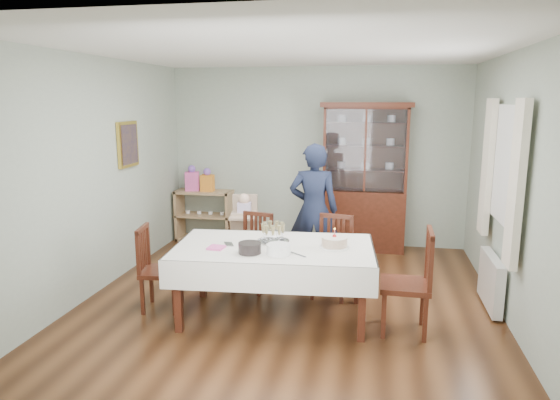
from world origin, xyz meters
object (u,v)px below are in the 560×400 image
(chair_far_left, at_px, (253,267))
(chair_far_right, at_px, (332,273))
(chair_end_left, at_px, (160,285))
(chair_end_right, at_px, (406,302))
(dining_table, at_px, (274,281))
(gift_bag_pink, at_px, (192,179))
(gift_bag_orange, at_px, (207,181))
(sideboard, at_px, (205,215))
(birthday_cake, at_px, (334,242))
(high_chair, at_px, (245,239))
(china_cabinet, at_px, (365,175))
(woman, at_px, (314,210))
(champagne_tray, at_px, (273,236))

(chair_far_left, bearing_deg, chair_far_right, 9.11)
(chair_end_left, xyz_separation_m, chair_end_right, (2.55, -0.07, 0.03))
(dining_table, xyz_separation_m, gift_bag_pink, (-1.85, 2.62, 0.59))
(chair_far_right, xyz_separation_m, gift_bag_orange, (-2.13, 1.94, 0.69))
(sideboard, distance_m, birthday_cake, 3.46)
(high_chair, distance_m, gift_bag_orange, 1.57)
(chair_far_right, height_order, birthday_cake, birthday_cake)
(china_cabinet, distance_m, high_chair, 2.05)
(woman, height_order, champagne_tray, woman)
(chair_far_left, xyz_separation_m, chair_end_right, (1.72, -0.81, 0.04))
(woman, height_order, high_chair, woman)
(woman, relative_size, birthday_cake, 5.69)
(high_chair, bearing_deg, gift_bag_orange, 118.41)
(chair_far_left, distance_m, birthday_cake, 1.33)
(champagne_tray, bearing_deg, chair_end_left, -172.44)
(china_cabinet, relative_size, gift_bag_pink, 5.39)
(dining_table, relative_size, chair_far_right, 2.27)
(high_chair, xyz_separation_m, birthday_cake, (1.30, -1.40, 0.42))
(gift_bag_pink, bearing_deg, china_cabinet, -0.03)
(sideboard, bearing_deg, chair_far_left, -56.61)
(chair_end_left, xyz_separation_m, gift_bag_orange, (-0.36, 2.65, 0.69))
(gift_bag_pink, bearing_deg, dining_table, -54.78)
(china_cabinet, bearing_deg, chair_far_right, -98.75)
(sideboard, relative_size, chair_end_right, 0.88)
(dining_table, relative_size, woman, 1.23)
(sideboard, distance_m, high_chair, 1.53)
(birthday_cake, bearing_deg, dining_table, -174.55)
(sideboard, height_order, gift_bag_orange, gift_bag_orange)
(chair_far_right, xyz_separation_m, woman, (-0.30, 0.68, 0.57))
(sideboard, distance_m, gift_bag_orange, 0.57)
(chair_end_left, xyz_separation_m, high_chair, (0.54, 1.49, 0.12))
(birthday_cake, relative_size, gift_bag_pink, 0.74)
(sideboard, bearing_deg, gift_bag_orange, -15.76)
(chair_end_left, distance_m, chair_end_right, 2.55)
(chair_far_right, bearing_deg, high_chair, 157.40)
(china_cabinet, relative_size, chair_end_left, 2.41)
(china_cabinet, xyz_separation_m, woman, (-0.60, -1.26, -0.28))
(champagne_tray, bearing_deg, woman, 77.61)
(chair_end_left, bearing_deg, high_chair, -28.88)
(sideboard, distance_m, chair_end_left, 2.70)
(dining_table, height_order, chair_far_right, chair_far_right)
(chair_far_left, xyz_separation_m, chair_end_left, (-0.83, -0.75, 0.00))
(chair_end_left, bearing_deg, champagne_tray, -91.43)
(woman, height_order, birthday_cake, woman)
(chair_end_right, xyz_separation_m, gift_bag_pink, (-3.17, 2.71, 0.68))
(china_cabinet, height_order, chair_far_right, china_cabinet)
(china_cabinet, xyz_separation_m, high_chair, (-1.53, -1.15, -0.73))
(china_cabinet, distance_m, woman, 1.42)
(chair_far_right, relative_size, chair_end_right, 0.90)
(china_cabinet, relative_size, birthday_cake, 7.33)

